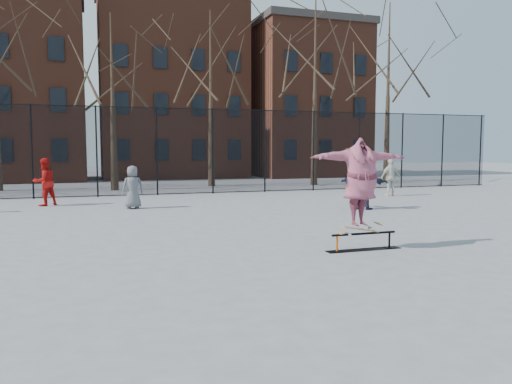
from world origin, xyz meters
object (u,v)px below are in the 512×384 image
object	(u,v)px
skate_rail	(364,243)
bystander_navy	(363,184)
skateboard	(360,230)
bystander_red	(44,182)
bystander_extra	(133,187)
skater	(361,184)
bystander_white	(391,177)

from	to	relation	value
skate_rail	bystander_navy	size ratio (longest dim) A/B	0.95
skateboard	bystander_red	size ratio (longest dim) A/B	0.49
bystander_navy	bystander_extra	world-z (taller)	bystander_navy
skater	bystander_red	xyz separation A→B (m)	(-7.03, 10.86, -0.52)
skateboard	bystander_navy	distance (m)	7.21
skateboard	skater	xyz separation A→B (m)	(0.00, 0.00, 0.98)
bystander_extra	bystander_red	bearing A→B (deg)	-40.61
skater	bystander_red	size ratio (longest dim) A/B	1.28
bystander_white	bystander_extra	world-z (taller)	bystander_white
bystander_white	bystander_extra	size ratio (longest dim) A/B	1.10
bystander_white	bystander_extra	distance (m)	11.45
skateboard	skater	world-z (taller)	skater
skater	bystander_extra	bearing A→B (deg)	111.63
bystander_red	bystander_white	size ratio (longest dim) A/B	1.06
bystander_white	skater	bearing A→B (deg)	50.19
bystander_red	bystander_white	distance (m)	14.47
skate_rail	bystander_red	distance (m)	13.01
skater	bystander_extra	size ratio (longest dim) A/B	1.48
bystander_navy	bystander_white	bearing A→B (deg)	-87.12
skateboard	skater	bearing A→B (deg)	0.00
bystander_white	bystander_navy	world-z (taller)	bystander_navy
skate_rail	bystander_white	bearing A→B (deg)	53.99
bystander_red	bystander_extra	xyz separation A→B (m)	(3.05, -1.93, -0.12)
skater	bystander_navy	distance (m)	7.22
bystander_extra	skateboard	bearing A→B (deg)	105.75
bystander_white	bystander_navy	xyz separation A→B (m)	(-3.71, -3.89, 0.06)
skate_rail	bystander_extra	xyz separation A→B (m)	(-4.08, 8.93, 0.62)
skateboard	bystander_white	xyz separation A→B (m)	(7.41, 10.06, 0.42)
skate_rail	bystander_white	world-z (taller)	bystander_white
bystander_extra	skater	bearing A→B (deg)	105.75
bystander_navy	bystander_red	bearing A→B (deg)	22.94
skate_rail	bystander_extra	bearing A→B (deg)	114.57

